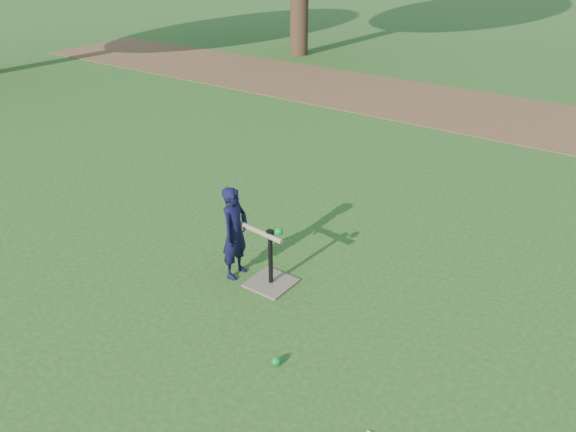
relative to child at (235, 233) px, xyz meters
The scene contains 6 objects.
ground 0.61m from the child, 65.15° to the right, with size 80.00×80.00×0.00m, color #285116.
dirt_strip 7.20m from the child, 88.82° to the left, with size 24.00×3.00×0.01m, color brown.
child is the anchor object (origin of this frame).
wiffle_ball_ground 1.51m from the child, 36.91° to the right, with size 0.08×0.08×0.08m, color #0C872A.
batting_tee 0.56m from the child, ahead, with size 0.43×0.43×0.61m.
swing_action 0.31m from the child, ahead, with size 0.63×0.16×0.12m.
Camera 1 is at (3.15, -3.39, 3.24)m, focal length 35.00 mm.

